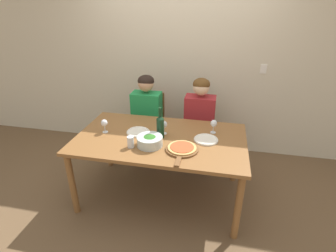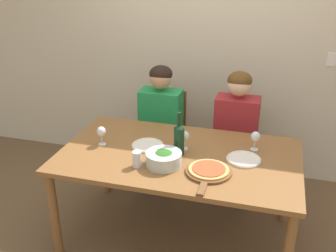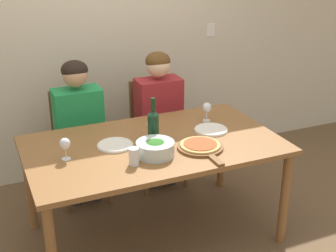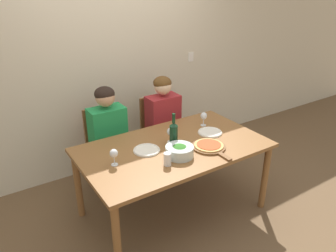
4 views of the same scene
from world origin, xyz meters
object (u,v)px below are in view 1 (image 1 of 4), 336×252
water_tumbler (131,142)px  wine_bottle (160,126)px  wine_glass_left (104,124)px  person_woman (146,112)px  broccoli_bowl (150,141)px  chair_left (149,124)px  dinner_plate_left (138,132)px  wine_glass_centre (164,125)px  pizza_on_board (182,149)px  person_man (199,116)px  wine_glass_right (214,124)px  dinner_plate_right (206,139)px  chair_right (199,129)px

water_tumbler → wine_bottle: bearing=47.9°
wine_glass_left → person_woman: bearing=70.6°
wine_bottle → water_tumbler: wine_bottle is taller
broccoli_bowl → chair_left: bearing=106.3°
chair_left → person_woman: person_woman is taller
person_woman → broccoli_bowl: size_ratio=4.76×
dinner_plate_left → wine_glass_centre: bearing=6.0°
dinner_plate_left → wine_bottle: bearing=-12.2°
dinner_plate_left → wine_glass_left: bearing=-169.3°
wine_bottle → pizza_on_board: (0.27, -0.21, -0.11)m
person_man → dinner_plate_left: size_ratio=4.87×
wine_bottle → water_tumbler: size_ratio=2.90×
person_woman → wine_glass_right: person_woman is taller
person_woman → wine_bottle: bearing=-63.6°
person_woman → broccoli_bowl: bearing=-71.8°
wine_bottle → chair_left: bearing=113.2°
dinner_plate_left → dinner_plate_right: (0.74, -0.02, 0.00)m
person_woman → pizza_on_board: size_ratio=2.65×
chair_right → wine_bottle: bearing=-112.6°
person_man → pizza_on_board: size_ratio=2.65×
wine_bottle → wine_glass_right: 0.58m
chair_right → wine_glass_centre: bearing=-113.4°
person_woman → wine_glass_right: (0.90, -0.50, 0.14)m
chair_left → water_tumbler: bearing=-83.5°
dinner_plate_left → water_tumbler: water_tumbler is taller
broccoli_bowl → pizza_on_board: bearing=-4.5°
chair_left → dinner_plate_right: (0.83, -0.80, 0.28)m
person_man → dinner_plate_right: person_man is taller
dinner_plate_right → wine_glass_right: size_ratio=1.65×
wine_bottle → pizza_on_board: bearing=-38.8°
person_woman → wine_glass_centre: person_woman is taller
wine_glass_left → chair_right: bearing=41.3°
person_woman → dinner_plate_left: 0.67m
person_man → pizza_on_board: person_man is taller
person_man → dinner_plate_right: 0.70m
pizza_on_board → wine_bottle: bearing=141.2°
wine_glass_left → wine_glass_right: 1.17m
broccoli_bowl → wine_glass_right: 0.73m
chair_left → wine_glass_centre: bearing=-62.9°
chair_right → wine_glass_left: (-0.96, -0.84, 0.37)m
chair_left → person_man: bearing=-9.1°
chair_left → pizza_on_board: bearing=-59.2°
wine_glass_left → wine_glass_right: bearing=11.4°
broccoli_bowl → wine_glass_centre: wine_glass_centre is taller
dinner_plate_left → wine_glass_left: wine_glass_left is taller
chair_right → broccoli_bowl: (-0.40, -1.02, 0.32)m
wine_bottle → wine_glass_left: size_ratio=2.21×
dinner_plate_left → pizza_on_board: (0.52, -0.27, 0.01)m
pizza_on_board → wine_glass_centre: (-0.24, 0.30, 0.09)m
person_woman → wine_bottle: 0.82m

